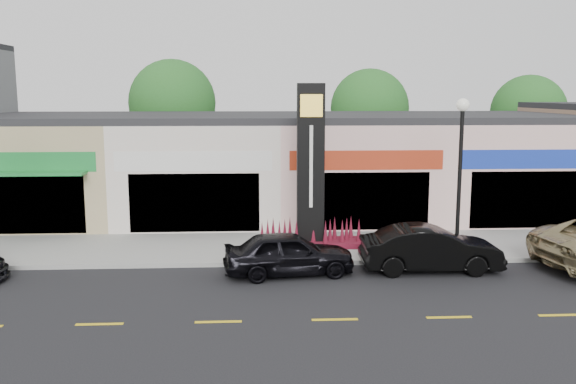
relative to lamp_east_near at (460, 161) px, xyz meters
name	(u,v)px	position (x,y,z in m)	size (l,w,h in m)	color
ground	(224,286)	(-8.00, -2.50, -3.48)	(120.00, 120.00, 0.00)	black
sidewalk	(230,248)	(-8.00, 1.85, -3.40)	(52.00, 4.30, 0.15)	gray
curb	(227,264)	(-8.00, -0.40, -3.40)	(52.00, 0.20, 0.15)	gray
shop_beige	(57,165)	(-16.50, 8.96, -1.08)	(7.00, 10.85, 4.80)	tan
shop_cream	(204,164)	(-9.50, 8.97, -1.08)	(7.00, 10.01, 4.80)	silver
shop_pink_w	(348,163)	(-2.50, 8.97, -1.08)	(7.00, 10.01, 4.80)	#C7A498
shop_pink_e	(488,163)	(4.50, 8.97, -1.08)	(7.00, 10.01, 4.80)	#C7A498
tree_rear_west	(172,103)	(-12.00, 17.00, 1.74)	(5.20, 5.20, 7.83)	#382619
tree_rear_mid	(369,108)	(0.00, 17.00, 1.41)	(4.80, 4.80, 7.29)	#382619
tree_rear_east	(528,112)	(10.00, 17.00, 1.15)	(4.60, 4.60, 6.94)	#382619
lamp_east_near	(460,161)	(0.00, 0.00, 0.00)	(0.44, 0.44, 5.47)	black
pylon_sign	(310,190)	(-5.00, 1.70, -1.20)	(4.20, 1.30, 6.00)	#500D1C
car_black_sedan	(289,253)	(-5.97, -1.48, -2.77)	(4.17, 1.68, 1.42)	black
car_black_conv	(430,249)	(-1.31, -1.31, -2.73)	(4.55, 1.59, 1.50)	black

